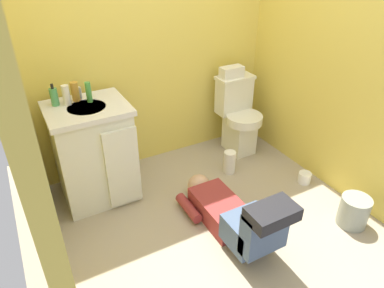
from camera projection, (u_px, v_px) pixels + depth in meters
name	position (u px, v px, depth m)	size (l,w,h in m)	color
ground_plane	(207.00, 212.00, 2.83)	(2.72, 2.90, 0.04)	tan
wall_back	(150.00, 32.00, 2.95)	(2.38, 0.08, 2.40)	#E4C952
wall_left	(12.00, 101.00, 1.73)	(0.08, 1.90, 2.40)	#E4C952
wall_right	(340.00, 42.00, 2.68)	(0.08, 1.90, 2.40)	#E4C952
toilet	(238.00, 116.00, 3.46)	(0.36, 0.46, 0.75)	white
vanity_cabinet	(94.00, 152.00, 2.79)	(0.60, 0.53, 0.82)	silver
faucet	(80.00, 93.00, 2.66)	(0.02, 0.02, 0.10)	silver
person_plumber	(234.00, 215.00, 2.52)	(0.39, 1.06, 0.52)	maroon
tissue_box	(232.00, 72.00, 3.28)	(0.22, 0.11, 0.10)	silver
soap_dispenser	(54.00, 97.00, 2.56)	(0.06, 0.06, 0.17)	#4B9E5A
bottle_white	(66.00, 95.00, 2.57)	(0.05, 0.05, 0.15)	white
bottle_amber	(75.00, 92.00, 2.63)	(0.06, 0.06, 0.15)	gold
bottle_green	(89.00, 92.00, 2.61)	(0.04, 0.04, 0.15)	#469B45
trash_can	(354.00, 211.00, 2.64)	(0.22, 0.22, 0.24)	gray
paper_towel_roll	(229.00, 162.00, 3.23)	(0.11, 0.11, 0.22)	white
toilet_paper_roll	(305.00, 178.00, 3.12)	(0.11, 0.11, 0.10)	white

